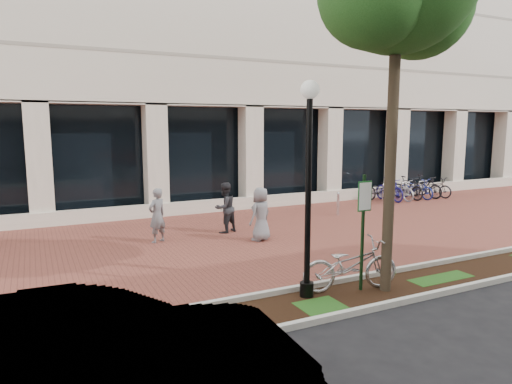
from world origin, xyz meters
name	(u,v)px	position (x,y,z in m)	size (l,w,h in m)	color
ground	(261,237)	(0.00, 0.00, 0.00)	(120.00, 120.00, 0.00)	black
brick_plaza	(261,237)	(0.00, 0.00, 0.01)	(40.00, 9.00, 0.01)	brown
planting_strip	(375,292)	(0.00, -5.25, 0.01)	(40.00, 1.50, 0.01)	black
curb_plaza_side	(352,278)	(0.00, -4.50, 0.06)	(40.00, 0.12, 0.12)	beige
curb_street_side	(401,301)	(0.00, -6.00, 0.06)	(40.00, 0.12, 0.12)	beige
parking_sign	(364,218)	(-0.21, -5.06, 1.55)	(0.34, 0.07, 2.44)	#123316
lamppost	(308,178)	(-1.41, -4.85, 2.41)	(0.36, 0.36, 4.27)	black
locked_bicycle	(350,265)	(-0.42, -4.95, 0.55)	(0.73, 2.10, 1.10)	#BCBDC1
pedestrian_left	(157,216)	(-3.03, 0.74, 0.81)	(0.59, 0.39, 1.61)	slate
pedestrian_mid	(225,208)	(-0.77, 1.02, 0.81)	(0.79, 0.62, 1.63)	#27282C
pedestrian_right	(261,214)	(-0.21, -0.40, 0.80)	(0.78, 0.51, 1.61)	slate
bollard	(338,203)	(4.21, 1.77, 0.46)	(0.12, 0.12, 0.90)	silver
bike_rack_cluster	(408,189)	(9.39, 3.44, 0.50)	(4.22, 1.94, 1.07)	black
sedan_near_curb	(94,379)	(-5.77, -7.56, 0.79)	(1.68, 4.82, 1.59)	#B3B3B8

